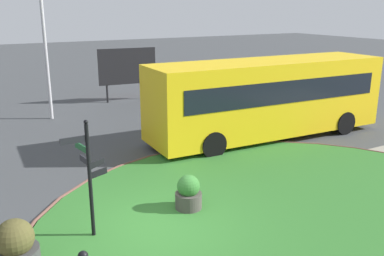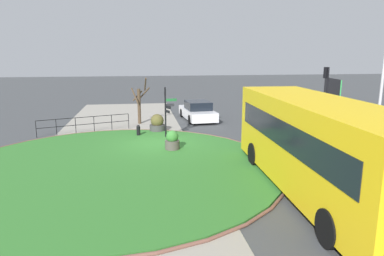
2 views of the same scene
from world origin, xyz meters
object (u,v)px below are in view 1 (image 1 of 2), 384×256
Objects in this scene: lamppost_tall at (43,19)px; planter_near_signpost at (188,195)px; planter_kerbside at (16,247)px; bus_yellow at (268,97)px; signpost_directional at (89,172)px; billboard_right at (127,67)px.

lamppost_tall is 12.81m from planter_near_signpost.
bus_yellow is at bearing 24.60° from planter_kerbside.
planter_near_signpost is at bearing 1.22° from signpost_directional.
planter_near_signpost is (1.10, -12.01, -4.32)m from lamppost_tall.
signpost_directional reaches higher than planter_near_signpost.
billboard_right reaches higher than planter_near_signpost.
bus_yellow is at bearing 35.14° from planter_near_signpost.
lamppost_tall is at bearing 75.11° from planter_kerbside.
signpost_directional is at bearing -178.78° from planter_near_signpost.
signpost_directional is at bearing 14.36° from planter_kerbside.
billboard_right is 2.99× the size of planter_kerbside.
lamppost_tall is (1.56, 12.06, 3.11)m from signpost_directional.
bus_yellow is 11.74m from planter_kerbside.
bus_yellow reaches higher than planter_kerbside.
signpost_directional is 15.49m from billboard_right.
lamppost_tall reaches higher than bus_yellow.
signpost_directional is 2.62× the size of planter_kerbside.
signpost_directional reaches higher than planter_kerbside.
lamppost_tall is (-7.29, 7.65, 3.06)m from bus_yellow.
lamppost_tall is 2.67× the size of billboard_right.
lamppost_tall is at bearing -151.20° from billboard_right.
lamppost_tall is 13.64m from planter_kerbside.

